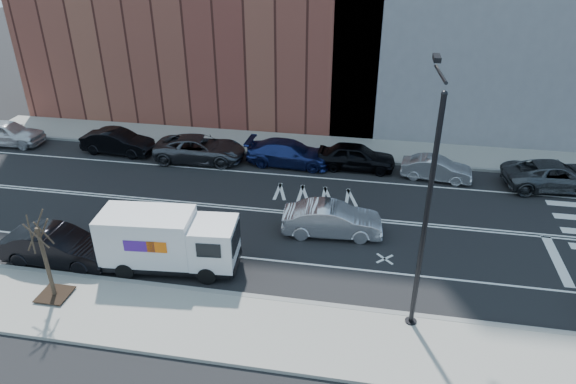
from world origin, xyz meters
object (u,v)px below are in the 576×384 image
(far_parked_a, at_px, (7,133))
(fedex_van, at_px, (168,241))
(driving_sedan, at_px, (332,220))
(far_parked_b, at_px, (118,142))

(far_parked_a, bearing_deg, fedex_van, -127.54)
(far_parked_a, bearing_deg, driving_sedan, -110.23)
(far_parked_a, relative_size, driving_sedan, 1.03)
(fedex_van, bearing_deg, driving_sedan, 26.03)
(fedex_van, relative_size, driving_sedan, 1.27)
(far_parked_a, xyz_separation_m, driving_sedan, (22.63, -7.27, -0.05))
(far_parked_b, height_order, driving_sedan, driving_sedan)
(fedex_van, xyz_separation_m, far_parked_b, (-7.99, 11.23, -0.64))
(far_parked_b, xyz_separation_m, driving_sedan, (14.63, -7.25, 0.01))
(far_parked_b, bearing_deg, fedex_van, -140.53)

